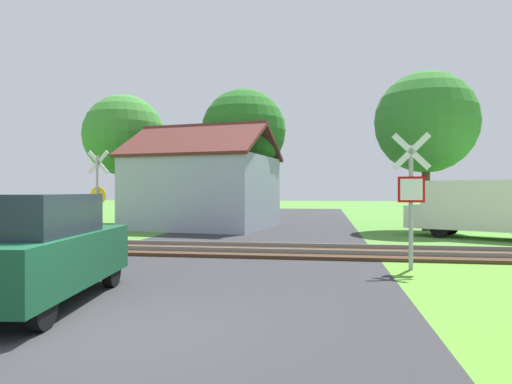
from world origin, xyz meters
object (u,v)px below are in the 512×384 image
(tree_center, at_px, (244,132))
(crossing_sign_far, at_px, (98,191))
(parked_car, at_px, (38,250))
(mail_truck, at_px, (479,206))
(house, at_px, (203,190))
(tree_right, at_px, (426,123))
(stop_sign_near, at_px, (411,193))
(tree_left, at_px, (124,136))

(tree_center, bearing_deg, crossing_sign_far, -113.80)
(crossing_sign_far, relative_size, parked_car, 0.79)
(tree_center, relative_size, mail_truck, 1.40)
(tree_center, height_order, parked_car, tree_center)
(house, bearing_deg, tree_center, 61.20)
(crossing_sign_far, height_order, tree_right, tree_right)
(tree_right, xyz_separation_m, mail_truck, (1.31, -3.15, -3.75))
(crossing_sign_far, relative_size, tree_center, 0.46)
(stop_sign_near, xyz_separation_m, parked_car, (-6.49, -4.32, -0.90))
(house, xyz_separation_m, mail_truck, (11.86, -3.07, -0.66))
(mail_truck, bearing_deg, tree_left, 100.73)
(crossing_sign_far, xyz_separation_m, tree_right, (12.70, 6.57, 3.14))
(stop_sign_near, relative_size, parked_car, 0.76)
(house, bearing_deg, stop_sign_near, -44.53)
(house, bearing_deg, crossing_sign_far, -99.07)
(tree_right, relative_size, tree_center, 1.01)
(stop_sign_near, bearing_deg, parked_car, 37.60)
(tree_center, xyz_separation_m, parked_car, (-0.16, -17.30, -4.11))
(stop_sign_near, relative_size, mail_truck, 0.61)
(tree_center, bearing_deg, tree_left, 177.05)
(house, xyz_separation_m, tree_left, (-5.31, 2.45, 3.07))
(crossing_sign_far, xyz_separation_m, tree_left, (-3.17, 8.94, 3.12))
(tree_center, bearing_deg, tree_right, -12.72)
(crossing_sign_far, relative_size, tree_right, 0.45)
(tree_right, xyz_separation_m, tree_center, (-8.91, 2.01, 0.02))
(stop_sign_near, xyz_separation_m, house, (-7.97, 10.88, 0.11))
(tree_center, distance_m, mail_truck, 12.06)
(tree_left, bearing_deg, stop_sign_near, -45.10)
(tree_left, distance_m, mail_truck, 18.42)
(stop_sign_near, xyz_separation_m, mail_truck, (3.89, 7.81, -0.55))
(stop_sign_near, bearing_deg, mail_truck, -112.52)
(tree_center, bearing_deg, parked_car, -90.52)
(crossing_sign_far, relative_size, tree_left, 0.46)
(crossing_sign_far, xyz_separation_m, parked_car, (3.63, -8.72, -0.96))
(tree_right, relative_size, mail_truck, 1.41)
(stop_sign_near, distance_m, parked_car, 7.85)
(tree_right, bearing_deg, parked_car, -120.69)
(tree_left, bearing_deg, parked_car, -68.95)
(stop_sign_near, height_order, house, house)
(tree_right, distance_m, tree_left, 16.04)
(crossing_sign_far, height_order, mail_truck, crossing_sign_far)
(tree_center, bearing_deg, mail_truck, -26.81)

